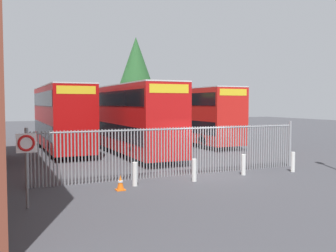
# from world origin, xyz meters

# --- Properties ---
(ground_plane) EXTENTS (100.00, 100.00, 0.00)m
(ground_plane) POSITION_xyz_m (0.00, 8.00, 0.00)
(ground_plane) COLOR #3D3D42
(palisade_fence) EXTENTS (13.01, 0.14, 2.35)m
(palisade_fence) POSITION_xyz_m (-1.27, 0.00, 1.18)
(palisade_fence) COLOR gray
(palisade_fence) RESTS_ON ground
(double_decker_bus_near_gate) EXTENTS (2.54, 10.81, 4.42)m
(double_decker_bus_near_gate) POSITION_xyz_m (-0.89, 7.24, 2.42)
(double_decker_bus_near_gate) COLOR red
(double_decker_bus_near_gate) RESTS_ON ground
(double_decker_bus_behind_fence_left) EXTENTS (2.54, 10.81, 4.42)m
(double_decker_bus_behind_fence_left) POSITION_xyz_m (5.73, 11.51, 2.42)
(double_decker_bus_behind_fence_left) COLOR red
(double_decker_bus_behind_fence_left) RESTS_ON ground
(double_decker_bus_behind_fence_right) EXTENTS (2.54, 10.81, 4.42)m
(double_decker_bus_behind_fence_right) POSITION_xyz_m (-4.72, 11.09, 2.42)
(double_decker_bus_behind_fence_right) COLOR #B70C0C
(double_decker_bus_behind_fence_right) RESTS_ON ground
(double_decker_bus_far_back) EXTENTS (2.54, 10.81, 4.42)m
(double_decker_bus_far_back) POSITION_xyz_m (0.41, 18.77, 2.42)
(double_decker_bus_far_back) COLOR #B70C0C
(double_decker_bus_far_back) RESTS_ON ground
(bollard_near_left) EXTENTS (0.20, 0.20, 0.95)m
(bollard_near_left) POSITION_xyz_m (-3.79, -1.24, 0.47)
(bollard_near_left) COLOR silver
(bollard_near_left) RESTS_ON ground
(bollard_center_front) EXTENTS (0.20, 0.20, 0.95)m
(bollard_center_front) POSITION_xyz_m (-1.22, -1.41, 0.47)
(bollard_center_front) COLOR silver
(bollard_center_front) RESTS_ON ground
(bollard_near_right) EXTENTS (0.20, 0.20, 0.95)m
(bollard_near_right) POSITION_xyz_m (1.49, -1.09, 0.47)
(bollard_near_right) COLOR silver
(bollard_near_right) RESTS_ON ground
(bollard_far_right) EXTENTS (0.20, 0.20, 0.95)m
(bollard_far_right) POSITION_xyz_m (4.13, -1.37, 0.47)
(bollard_far_right) COLOR silver
(bollard_far_right) RESTS_ON ground
(traffic_cone_by_gate) EXTENTS (0.34, 0.34, 0.59)m
(traffic_cone_by_gate) POSITION_xyz_m (-4.54, -1.73, 0.29)
(traffic_cone_by_gate) COLOR orange
(traffic_cone_by_gate) RESTS_ON ground
(speed_limit_sign_post) EXTENTS (0.60, 0.14, 2.40)m
(speed_limit_sign_post) POSITION_xyz_m (-7.91, -2.93, 1.78)
(speed_limit_sign_post) COLOR slate
(speed_limit_sign_post) RESTS_ON ground
(tree_tall_back) EXTENTS (5.54, 5.54, 10.09)m
(tree_tall_back) POSITION_xyz_m (4.59, 22.35, 6.12)
(tree_tall_back) COLOR #4C3823
(tree_tall_back) RESTS_ON ground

